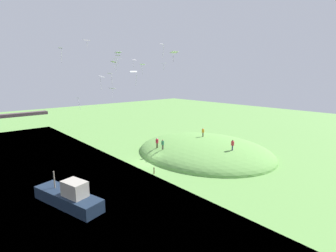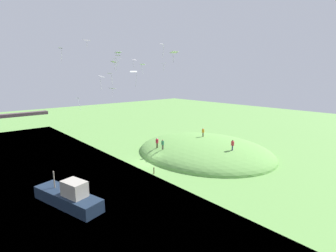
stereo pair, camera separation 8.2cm
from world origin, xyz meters
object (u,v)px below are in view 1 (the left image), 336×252
object	(u,v)px
kite_2	(86,40)
kite_4	(113,89)
person_with_child	(203,131)
person_watching_kites	(233,144)
boat_on_lake	(69,197)
kite_15	(118,56)
kite_3	(164,64)
kite_8	(61,49)
kite_7	(118,53)
kite_10	(117,59)
mooring_post	(154,171)
person_near_shore	(157,142)
kite_6	(110,74)
kite_1	(134,73)
kite_0	(174,52)
kite_9	(142,65)
kite_14	(162,46)
kite_5	(101,77)
person_walking_path	(163,143)
kite_12	(78,100)
kite_13	(134,60)
kite_11	(113,62)

from	to	relation	value
kite_2	kite_4	distance (m)	11.05
person_with_child	person_watching_kites	xyz separation A→B (m)	(-2.15, -7.68, -0.36)
boat_on_lake	kite_15	bearing A→B (deg)	106.76
kite_3	person_watching_kites	bearing A→B (deg)	-43.84
person_with_child	kite_8	xyz separation A→B (m)	(-19.61, 11.97, 13.68)
kite_7	kite_10	distance (m)	2.00
kite_3	mooring_post	bearing A→B (deg)	-146.88
kite_2	kite_8	world-z (taller)	kite_2
person_near_shore	kite_6	xyz separation A→B (m)	(-4.87, 5.75, 10.79)
kite_8	kite_15	distance (m)	10.75
kite_1	person_watching_kites	bearing A→B (deg)	-37.81
kite_2	kite_8	size ratio (longest dim) A/B	0.55
kite_0	kite_7	xyz separation A→B (m)	(-5.88, 5.34, -0.13)
kite_9	kite_14	world-z (taller)	kite_14
person_with_child	person_near_shore	size ratio (longest dim) A/B	0.95
kite_3	kite_10	size ratio (longest dim) A/B	0.58
kite_7	kite_8	xyz separation A→B (m)	(-5.03, 8.30, 0.85)
kite_4	kite_10	bearing A→B (deg)	17.88
kite_3	kite_5	world-z (taller)	kite_3
person_walking_path	kite_6	world-z (taller)	kite_6
kite_12	kite_15	size ratio (longest dim) A/B	1.46
kite_14	person_walking_path	bearing A→B (deg)	-124.02
person_walking_path	kite_15	bearing A→B (deg)	174.42
kite_9	boat_on_lake	bearing A→B (deg)	-143.87
person_walking_path	kite_15	world-z (taller)	kite_15
kite_3	kite_14	world-z (taller)	kite_14
kite_10	kite_13	bearing A→B (deg)	8.23
kite_6	mooring_post	distance (m)	17.12
kite_6	kite_9	distance (m)	9.07
person_walking_path	kite_11	bearing A→B (deg)	101.18
person_watching_kites	mooring_post	size ratio (longest dim) A/B	1.76
person_near_shore	kite_9	xyz separation A→B (m)	(3.57, 8.56, 12.59)
kite_2	kite_13	bearing A→B (deg)	-57.21
person_watching_kites	person_walking_path	world-z (taller)	person_watching_kites
person_watching_kites	kite_14	distance (m)	18.18
person_watching_kites	kite_1	distance (m)	17.95
kite_3	kite_5	xyz separation A→B (m)	(-8.91, 1.78, -1.89)
kite_5	mooring_post	distance (m)	14.10
mooring_post	kite_1	bearing A→B (deg)	88.74
boat_on_lake	kite_15	world-z (taller)	kite_15
kite_14	kite_2	bearing A→B (deg)	118.98
kite_2	kite_13	size ratio (longest dim) A/B	0.90
kite_5	kite_14	distance (m)	11.08
kite_3	kite_9	xyz separation A→B (m)	(4.54, 11.41, 0.31)
kite_15	kite_10	bearing A→B (deg)	62.07
kite_3	kite_15	world-z (taller)	kite_15
person_near_shore	kite_11	distance (m)	16.82
person_walking_path	kite_6	bearing A→B (deg)	128.19
person_walking_path	kite_11	xyz separation A→B (m)	(-1.31, 12.10, 12.99)
kite_1	kite_13	size ratio (longest dim) A/B	1.64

